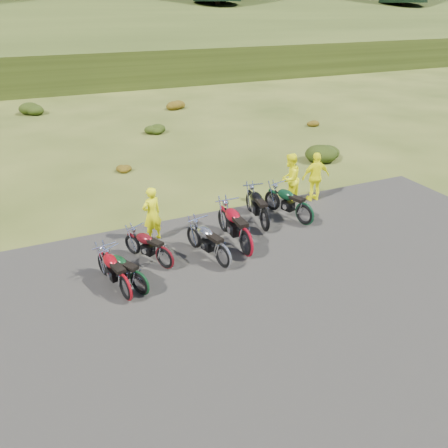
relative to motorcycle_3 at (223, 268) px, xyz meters
name	(u,v)px	position (x,y,z in m)	size (l,w,h in m)	color
ground	(216,285)	(-0.48, -0.64, 0.00)	(300.00, 300.00, 0.00)	#334115
gravel_pad	(252,334)	(-0.48, -2.64, 0.00)	(20.00, 12.00, 0.04)	black
hill_slope	(52,62)	(-0.48, 49.36, 0.00)	(300.00, 46.00, 3.00)	#323E14
hill_plateau	(30,32)	(-0.48, 109.36, 0.00)	(300.00, 90.00, 9.17)	#323E14
shrub_3	(33,107)	(-3.78, 21.26, 0.46)	(1.56, 1.56, 0.92)	#20310C
shrub_4	(122,167)	(-0.88, 8.56, 0.23)	(0.77, 0.77, 0.45)	brown
shrub_5	(154,128)	(2.02, 13.86, 0.31)	(1.03, 1.03, 0.61)	#20310C
shrub_6	(174,103)	(4.92, 19.16, 0.38)	(1.30, 1.30, 0.77)	brown
shrub_7	(324,150)	(7.82, 6.46, 0.46)	(1.56, 1.56, 0.92)	#20310C
shrub_8	(311,122)	(10.72, 11.76, 0.23)	(0.77, 0.77, 0.45)	brown
motorcycle_1	(127,300)	(-2.69, -0.34, 0.00)	(1.95, 0.65, 1.02)	maroon
motorcycle_2	(141,295)	(-2.33, -0.28, 0.00)	(1.86, 0.62, 0.97)	black
motorcycle_3	(223,268)	(0.00, 0.00, 0.00)	(2.04, 0.68, 1.07)	#9F9FA4
motorcycle_4	(166,269)	(-1.43, 0.59, 0.00)	(1.86, 0.62, 0.97)	#550E13
motorcycle_5	(264,231)	(2.04, 1.42, 0.00)	(2.15, 0.72, 1.12)	black
motorcycle_6	(246,256)	(0.85, 0.32, 0.00)	(2.35, 0.78, 1.23)	maroon
motorcycle_7	(304,225)	(3.40, 1.27, 0.00)	(2.14, 0.71, 1.12)	#0D321B
person_middle	(152,215)	(-1.28, 2.28, 0.84)	(0.61, 0.40, 1.68)	#EAEB0C
person_right_a	(289,180)	(3.84, 2.97, 0.90)	(0.88, 0.68, 1.80)	#EAEB0C
person_right_b	(316,178)	(4.82, 2.80, 0.89)	(1.04, 0.43, 1.77)	#EAEB0C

